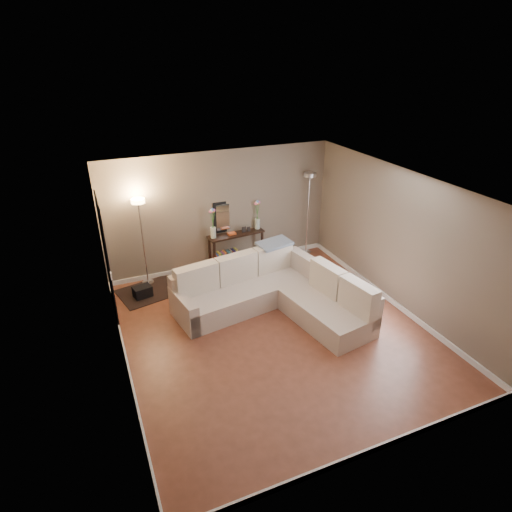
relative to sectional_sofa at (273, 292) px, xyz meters
name	(u,v)px	position (x,y,z in m)	size (l,w,h in m)	color
floor	(274,331)	(-0.29, -0.67, -0.36)	(5.00, 5.50, 0.01)	brown
ceiling	(277,187)	(-0.29, -0.67, 2.25)	(5.00, 5.50, 0.01)	white
wall_back	(221,211)	(-0.29, 2.09, 0.94)	(5.00, 0.02, 2.60)	#796C5D
wall_front	(384,373)	(-0.29, -3.43, 0.94)	(5.00, 0.02, 2.60)	#796C5D
wall_left	(114,297)	(-2.80, -0.67, 0.94)	(0.02, 5.50, 2.60)	#796C5D
wall_right	(400,240)	(2.22, -0.67, 0.94)	(0.02, 5.50, 2.60)	#796C5D
baseboard_back	(223,263)	(-0.29, 2.07, -0.31)	(5.00, 0.03, 0.10)	white
baseboard_front	(369,451)	(-0.29, -3.40, -0.31)	(5.00, 0.03, 0.10)	white
baseboard_left	(128,366)	(-2.78, -0.67, -0.31)	(0.03, 5.50, 0.10)	white
baseboard_right	(389,299)	(2.19, -0.67, -0.31)	(0.03, 5.50, 0.10)	white
doorway	(107,259)	(-2.77, 1.03, 0.74)	(0.02, 1.20, 2.20)	black
switch_plate	(111,276)	(-2.77, 0.18, 0.84)	(0.02, 0.08, 0.12)	white
sectional_sofa	(273,292)	(0.00, 0.00, 0.00)	(3.13, 2.74, 0.96)	beige
throw_blanket	(274,243)	(0.37, 0.75, 0.61)	(0.69, 0.40, 0.05)	slate
console_table	(233,248)	(-0.08, 1.94, 0.08)	(1.30, 0.47, 0.78)	black
leaning_mirror	(232,215)	(-0.02, 2.11, 0.79)	(0.90, 0.13, 0.70)	black
table_decor	(236,232)	(0.00, 1.91, 0.47)	(0.54, 0.13, 0.13)	#D65725
flower_vase_left	(213,225)	(-0.54, 1.90, 0.72)	(0.15, 0.13, 0.67)	silver
flower_vase_right	(257,217)	(0.53, 2.00, 0.72)	(0.15, 0.13, 0.67)	silver
floor_lamp_lit	(141,225)	(-2.01, 1.88, 0.96)	(0.31, 0.31, 1.86)	silver
floor_lamp_unlit	(309,198)	(1.75, 1.90, 1.03)	(0.31, 0.31, 1.97)	silver
charcoal_rug	(151,291)	(-2.03, 1.52, -0.35)	(1.21, 0.91, 0.02)	black
black_bag	(143,292)	(-2.21, 1.37, -0.24)	(0.34, 0.24, 0.22)	black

